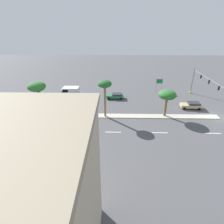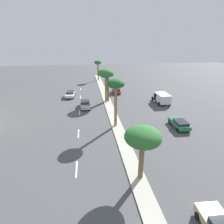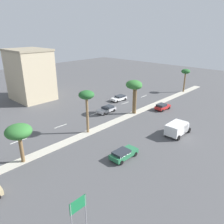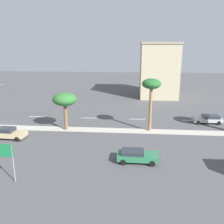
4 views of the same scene
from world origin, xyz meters
name	(u,v)px [view 1 (image 1 of 4)]	position (x,y,z in m)	size (l,w,h in m)	color
ground_plane	(87,116)	(0.00, 27.52, 0.00)	(160.00, 160.00, 0.00)	#4C4C4F
median_curb	(50,115)	(0.00, 35.39, 0.06)	(1.80, 70.78, 0.12)	#B7B2A3
lane_stripe_leading	(213,133)	(-6.26, 4.00, 0.01)	(0.20, 2.80, 0.01)	silver
lane_stripe_trailing	(160,133)	(-6.26, 13.44, 0.01)	(0.20, 2.80, 0.01)	silver
lane_stripe_rear	(113,132)	(-6.26, 21.86, 0.01)	(0.20, 2.80, 0.01)	silver
lane_stripe_near	(64,132)	(-6.26, 30.86, 0.01)	(0.20, 2.80, 0.01)	silver
lane_stripe_mid	(6,131)	(-6.26, 41.36, 0.01)	(0.20, 2.80, 0.01)	silver
traffic_signal_gantry	(200,82)	(9.81, 0.57, 4.56)	(17.41, 0.53, 6.84)	slate
directional_road_sign	(159,83)	(15.03, 9.34, 2.78)	(0.10, 1.78, 3.78)	gray
commercial_building	(24,220)	(-26.69, 27.17, 6.53)	(11.04, 9.03, 13.02)	tan
palm_tree_inboard	(167,95)	(0.32, 11.13, 4.68)	(3.56, 3.56, 5.64)	brown
palm_tree_rear	(105,86)	(-0.22, 23.61, 6.72)	(2.72, 2.72, 7.75)	olive
palm_tree_near	(37,87)	(-0.32, 36.95, 6.41)	(3.50, 3.50, 7.37)	olive
palm_tree_right	(38,89)	(0.18, 36.94, 5.90)	(2.73, 2.73, 6.99)	brown
sedan_tan_near	(192,105)	(4.29, 4.07, 0.79)	(2.28, 4.70, 1.48)	tan
sedan_silver_left	(51,125)	(-5.06, 33.40, 0.72)	(2.19, 4.63, 1.32)	#B2B2B7
sedan_green_rear	(115,96)	(9.94, 21.57, 0.74)	(2.12, 4.46, 1.34)	#287047
sedan_red_far	(19,106)	(3.22, 43.45, 0.77)	(2.24, 3.94, 1.45)	red
box_truck	(70,91)	(11.95, 33.85, 1.29)	(2.70, 5.25, 2.28)	silver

